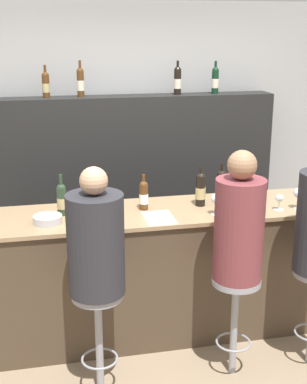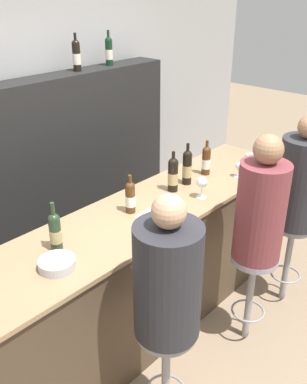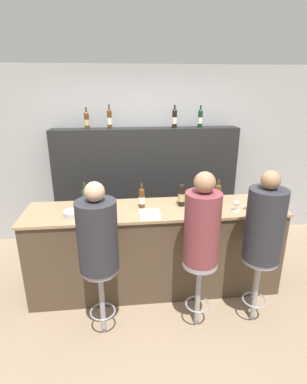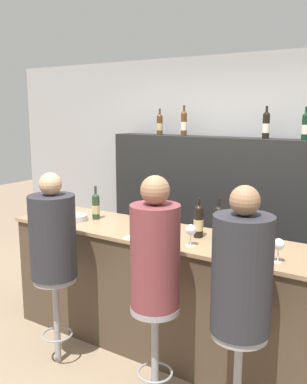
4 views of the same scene
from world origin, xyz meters
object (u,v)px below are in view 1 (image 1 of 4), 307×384
at_px(wine_glass_0, 216,199).
at_px(wine_bottle_backbar_0, 46,84).
at_px(guest_seated_left, 96,241).
at_px(wine_glass_1, 279,199).
at_px(bar_stool_middle, 235,301).
at_px(wine_glass_2, 299,193).
at_px(guest_seated_middle, 239,225).
at_px(wine_bottle_counter_4, 251,187).
at_px(wine_bottle_backbar_2, 178,80).
at_px(bar_stool_left, 98,316).
at_px(wine_bottle_counter_0, 62,199).
at_px(wine_bottle_counter_3, 221,187).
at_px(wine_bottle_counter_2, 201,189).
at_px(wine_bottle_backbar_1, 81,82).
at_px(metal_bowl, 48,219).
at_px(wine_bottle_counter_1, 144,195).
at_px(wine_bottle_backbar_3, 215,80).

bearing_deg(wine_glass_0, wine_bottle_backbar_0, 129.44).
relative_size(wine_glass_0, guest_seated_left, 0.20).
bearing_deg(wine_glass_1, bar_stool_middle, -136.33).
bearing_deg(wine_glass_2, guest_seated_middle, -143.81).
bearing_deg(wine_bottle_counter_4, wine_glass_0, -148.05).
height_order(wine_bottle_backbar_2, bar_stool_left, wine_bottle_backbar_2).
relative_size(wine_bottle_counter_0, bar_stool_left, 0.42).
bearing_deg(wine_glass_0, wine_bottle_counter_3, 62.97).
bearing_deg(wine_bottle_counter_2, wine_bottle_backbar_1, 123.98).
height_order(wine_bottle_counter_2, guest_seated_left, guest_seated_left).
xyz_separation_m(wine_bottle_counter_3, wine_bottle_counter_4, (0.25, 0.00, -0.02)).
relative_size(wine_bottle_counter_0, wine_bottle_counter_2, 0.99).
bearing_deg(wine_bottle_counter_3, metal_bowl, -173.50).
bearing_deg(wine_glass_1, wine_bottle_counter_3, 149.33).
distance_m(wine_bottle_backbar_2, wine_glass_2, 1.70).
relative_size(wine_bottle_counter_1, wine_glass_2, 1.67).
xyz_separation_m(wine_bottle_counter_0, wine_bottle_counter_3, (1.23, 0.00, 0.02)).
distance_m(wine_bottle_backbar_2, wine_bottle_backbar_3, 0.37).
height_order(wine_bottle_counter_2, guest_seated_middle, guest_seated_middle).
xyz_separation_m(wine_bottle_counter_0, wine_bottle_counter_2, (1.06, 0.00, 0.01)).
bearing_deg(wine_bottle_counter_1, wine_bottle_counter_0, 180.00).
height_order(wine_bottle_backbar_0, bar_stool_middle, wine_bottle_backbar_0).
xyz_separation_m(wine_glass_2, bar_stool_middle, (-0.66, -0.48, -0.58)).
relative_size(wine_bottle_counter_3, wine_glass_1, 2.65).
bearing_deg(wine_bottle_counter_4, wine_bottle_backbar_1, 135.73).
distance_m(wine_bottle_counter_3, wine_glass_1, 0.45).
xyz_separation_m(wine_bottle_counter_1, wine_bottle_backbar_3, (0.93, 1.19, 0.73)).
distance_m(wine_bottle_counter_1, bar_stool_middle, 1.04).
distance_m(wine_bottle_backbar_3, wine_glass_0, 1.65).
distance_m(wine_bottle_counter_1, wine_bottle_counter_4, 0.87).
distance_m(metal_bowl, guest_seated_left, 0.63).
relative_size(wine_bottle_counter_1, guest_seated_left, 0.33).
bearing_deg(wine_bottle_counter_4, wine_glass_1, -59.34).
relative_size(wine_bottle_counter_0, wine_bottle_backbar_1, 0.95).
bearing_deg(guest_seated_left, wine_bottle_backbar_1, 87.29).
distance_m(wine_bottle_counter_0, wine_bottle_counter_2, 1.06).
bearing_deg(wine_bottle_counter_1, wine_glass_0, -24.47).
relative_size(wine_bottle_counter_0, guest_seated_left, 0.38).
bearing_deg(wine_bottle_counter_3, wine_bottle_counter_1, -180.00).
height_order(wine_glass_1, guest_seated_middle, guest_seated_middle).
bearing_deg(wine_bottle_backbar_0, metal_bowl, -92.57).
height_order(wine_bottle_counter_0, wine_bottle_counter_4, wine_bottle_counter_0).
bearing_deg(bar_stool_middle, bar_stool_left, 180.00).
bearing_deg(wine_bottle_backbar_0, wine_bottle_counter_2, -46.88).
height_order(wine_glass_0, wine_glass_2, wine_glass_2).
bearing_deg(guest_seated_left, wine_bottle_counter_3, 33.86).
bearing_deg(wine_glass_1, metal_bowl, 177.50).
distance_m(wine_bottle_backbar_3, guest_seated_middle, 2.09).
relative_size(wine_bottle_counter_1, guest_seated_middle, 0.31).
bearing_deg(wine_bottle_counter_2, guest_seated_middle, -86.15).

